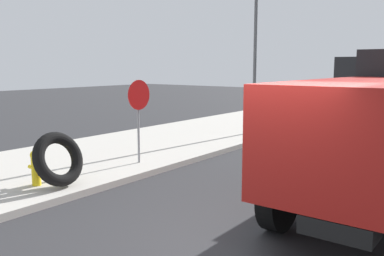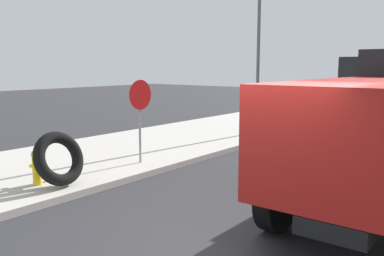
# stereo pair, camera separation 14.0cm
# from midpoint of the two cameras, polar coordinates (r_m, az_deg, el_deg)

# --- Properties ---
(ground_plane) EXTENTS (80.00, 80.00, 0.00)m
(ground_plane) POSITION_cam_midpoint_polar(r_m,az_deg,el_deg) (6.33, 9.82, -16.17)
(ground_plane) COLOR #2D2D30
(sidewalk_curb) EXTENTS (36.00, 5.00, 0.15)m
(sidewalk_curb) POSITION_cam_midpoint_polar(r_m,az_deg,el_deg) (10.80, -22.31, -5.79)
(sidewalk_curb) COLOR #BCB7AD
(sidewalk_curb) RESTS_ON ground
(fire_hydrant) EXTENTS (0.21, 0.48, 0.76)m
(fire_hydrant) POSITION_cam_midpoint_polar(r_m,az_deg,el_deg) (9.26, -20.24, -4.95)
(fire_hydrant) COLOR yellow
(fire_hydrant) RESTS_ON sidewalk_curb
(loose_tire) EXTENTS (1.20, 0.72, 1.17)m
(loose_tire) POSITION_cam_midpoint_polar(r_m,az_deg,el_deg) (8.98, -17.47, -4.04)
(loose_tire) COLOR black
(loose_tire) RESTS_ON sidewalk_curb
(stop_sign) EXTENTS (0.76, 0.08, 2.14)m
(stop_sign) POSITION_cam_midpoint_polar(r_m,az_deg,el_deg) (10.60, -6.81, 3.09)
(stop_sign) COLOR gray
(stop_sign) RESTS_ON sidewalk_curb
(street_light_pole) EXTENTS (0.12, 0.12, 6.00)m
(street_light_pole) POSITION_cam_midpoint_polar(r_m,az_deg,el_deg) (15.56, 9.41, 10.37)
(street_light_pole) COLOR #595B5E
(street_light_pole) RESTS_ON sidewalk_curb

